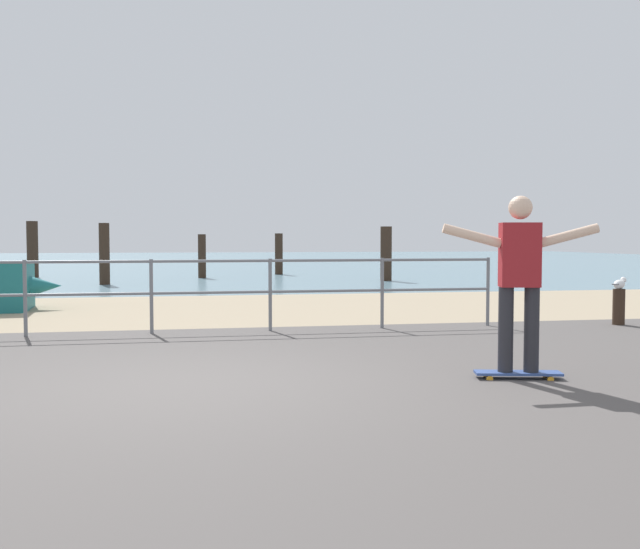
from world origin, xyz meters
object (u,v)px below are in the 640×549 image
skateboard (518,373)px  bollard_short (619,307)px  skateboarder (519,273)px  seagull (620,284)px

skateboard → bollard_short: size_ratio=1.46×
skateboard → skateboarder: size_ratio=0.50×
skateboarder → seagull: skateboarder is taller
skateboard → bollard_short: bollard_short is taller
skateboard → seagull: (3.42, 3.61, 0.58)m
bollard_short → skateboarder: bearing=-133.4°
skateboarder → bollard_short: 5.00m
skateboarder → seagull: (3.42, 3.61, -0.37)m
skateboard → skateboarder: bearing=176.4°
skateboarder → seagull: 4.98m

